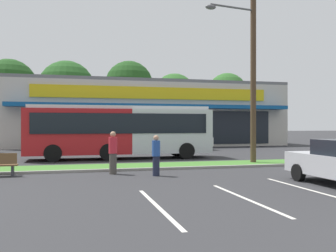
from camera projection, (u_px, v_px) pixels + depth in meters
grass_median at (209, 164)px, 19.38m from camera, size 56.00×2.20×0.12m
curb_lip at (217, 167)px, 18.20m from camera, size 56.00×0.24×0.12m
parking_stripe_0 at (158, 206)px, 9.63m from camera, size 0.12×4.80×0.01m
parking_stripe_1 at (246, 199)px, 10.65m from camera, size 0.12×4.80×0.01m
parking_stripe_2 at (306, 189)px, 12.30m from camera, size 0.12×4.80×0.01m
storefront_building at (144, 114)px, 40.60m from camera, size 27.74×12.78×6.49m
tree_left at (9, 86)px, 45.21m from camera, size 6.46×6.46×10.03m
tree_mid_left at (67, 89)px, 48.98m from camera, size 7.33×7.33×10.46m
tree_mid at (129, 85)px, 50.61m from camera, size 6.38×6.38×10.70m
tree_mid_right at (174, 95)px, 51.45m from camera, size 5.76×5.76×9.14m
tree_right at (227, 93)px, 55.09m from camera, size 5.73×5.73×9.71m
utility_pole at (251, 51)px, 19.95m from camera, size 3.11×2.39×11.36m
city_bus at (120, 130)px, 23.34m from camera, size 11.30×2.70×3.25m
car_2 at (184, 141)px, 31.44m from camera, size 4.51×1.95×1.48m
car_4 at (89, 142)px, 28.66m from camera, size 4.79×1.99×1.53m
pedestrian_near_bench at (113, 153)px, 16.02m from camera, size 0.37×0.37×1.82m
pedestrian_by_pole at (156, 155)px, 15.45m from camera, size 0.34×0.34×1.67m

